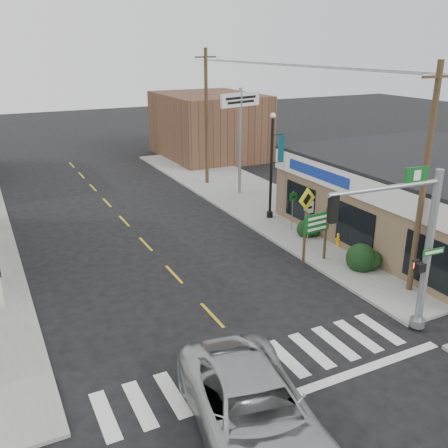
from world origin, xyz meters
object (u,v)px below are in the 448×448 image
lamp_post (272,158)px  utility_pole_far (206,116)px  dance_center_sign (240,115)px  suv (253,411)px  traffic_signal_pole (415,238)px  guide_sign (316,228)px  utility_pole_near (424,181)px  bare_tree (398,181)px  fire_hydrant (339,239)px

lamp_post → utility_pole_far: 8.85m
lamp_post → dance_center_sign: 5.56m
suv → traffic_signal_pole: (7.24, 1.97, 2.81)m
dance_center_sign → lamp_post: bearing=-113.8°
guide_sign → utility_pole_near: (1.83, -4.09, 2.99)m
suv → traffic_signal_pole: traffic_signal_pole is taller
dance_center_sign → bare_tree: 12.81m
bare_tree → fire_hydrant: bearing=125.5°
suv → utility_pole_near: size_ratio=0.69×
suv → dance_center_sign: (10.31, 19.90, 4.49)m
lamp_post → bare_tree: 7.71m
suv → bare_tree: bare_tree is taller
fire_hydrant → dance_center_sign: (0.06, 10.63, 4.84)m
traffic_signal_pole → lamp_post: size_ratio=0.99×
traffic_signal_pole → dance_center_sign: (3.07, 17.92, 1.68)m
utility_pole_near → fire_hydrant: bearing=87.0°
suv → fire_hydrant: (10.25, 9.27, -0.35)m
guide_sign → bare_tree: bearing=-21.2°
dance_center_sign → bare_tree: dance_center_sign is taller
guide_sign → fire_hydrant: bearing=18.6°
fire_hydrant → utility_pole_near: (-0.37, -5.05, 4.26)m
bare_tree → traffic_signal_pole: bearing=-130.1°
dance_center_sign → utility_pole_far: bearing=87.2°
suv → utility_pole_far: 25.59m
fire_hydrant → lamp_post: lamp_post is taller
lamp_post → dance_center_sign: dance_center_sign is taller
suv → fire_hydrant: size_ratio=8.67×
dance_center_sign → guide_sign: bearing=-116.8°
traffic_signal_pole → utility_pole_far: (2.26, 21.44, 1.25)m
bare_tree → utility_pole_near: (-1.81, -3.03, 0.97)m
guide_sign → utility_pole_near: 5.38m
dance_center_sign → utility_pole_far: (-0.81, 3.51, -0.43)m
guide_sign → dance_center_sign: dance_center_sign is taller
lamp_post → guide_sign: bearing=-127.3°
lamp_post → dance_center_sign: size_ratio=0.87×
suv → traffic_signal_pole: size_ratio=1.06×
guide_sign → suv: bearing=-139.1°
suv → lamp_post: bearing=66.9°
suv → utility_pole_far: bearing=78.0°
guide_sign → utility_pole_far: (1.45, 15.10, 3.14)m
lamp_post → suv: bearing=-146.9°
suv → lamp_post: size_ratio=1.04×
suv → dance_center_sign: 22.86m
fire_hydrant → dance_center_sign: bearing=89.7°
guide_sign → utility_pole_near: size_ratio=0.28×
fire_hydrant → guide_sign: bearing=-156.4°
fire_hydrant → lamp_post: (-0.68, 5.39, 3.11)m
lamp_post → dance_center_sign: bearing=58.2°
guide_sign → bare_tree: 4.29m
traffic_signal_pole → fire_hydrant: traffic_signal_pole is taller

